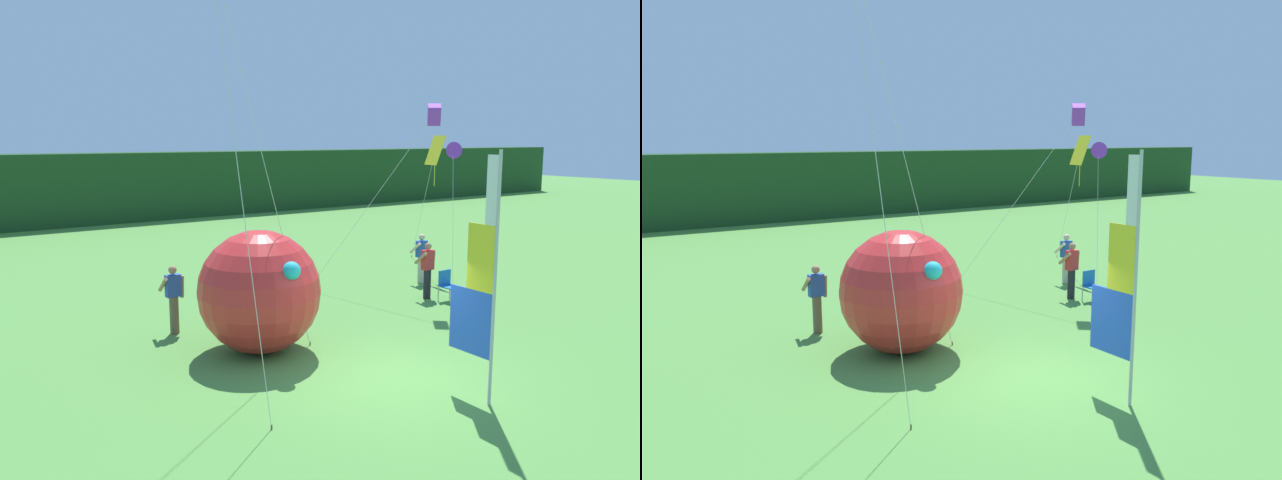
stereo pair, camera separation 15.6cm
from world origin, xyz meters
TOP-DOWN VIEW (x-y plane):
  - ground_plane at (0.00, 0.00)m, footprint 120.00×120.00m
  - distant_treeline at (0.00, 26.47)m, footprint 80.00×2.40m
  - banner_flag at (0.63, -1.56)m, footprint 0.06×1.03m
  - person_near_banner at (4.96, 4.12)m, footprint 0.55×0.48m
  - person_far_left at (6.20, 5.67)m, footprint 0.55×0.48m
  - person_far_right at (-2.46, 5.23)m, footprint 0.55×0.48m
  - inflatable_balloon at (-1.36, 2.93)m, footprint 2.74×2.75m
  - folding_chair at (5.27, 3.58)m, footprint 0.51×0.51m
  - kite_purple_delta_2 at (7.99, 6.10)m, footprint 2.32×2.32m
  - kite_yellow_diamond_3 at (7.55, 6.54)m, footprint 1.75×3.00m
  - kite_purple_box_5 at (5.18, 4.29)m, footprint 3.01×2.92m

SIDE VIEW (x-z plane):
  - ground_plane at x=0.00m, z-range 0.00..0.00m
  - folding_chair at x=5.27m, z-range 0.07..0.96m
  - person_far_left at x=6.20m, z-range 0.05..1.67m
  - person_near_banner at x=4.96m, z-range 0.06..1.73m
  - person_far_right at x=-2.46m, z-range 0.06..1.74m
  - inflatable_balloon at x=-1.36m, z-range 0.01..2.74m
  - distant_treeline at x=0.00m, z-range 0.00..3.86m
  - banner_flag at x=0.63m, z-range -0.09..4.43m
  - kite_yellow_diamond_3 at x=7.55m, z-range 1.76..6.55m
  - kite_purple_delta_2 at x=7.99m, z-range 1.96..6.54m
  - kite_purple_box_5 at x=5.18m, z-range 2.48..8.17m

